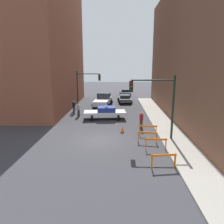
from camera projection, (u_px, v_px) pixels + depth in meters
The scene contains 17 objects.
ground_plane at pixel (100, 140), 18.10m from camera, with size 120.00×120.00×0.00m, color #38383D.
sidewalk_right at pixel (175, 140), 17.91m from camera, with size 2.40×44.00×0.12m.
building_corner_left at pixel (20, 25), 29.65m from camera, with size 14.00×20.00×22.64m.
traffic_light_near at pixel (159, 98), 17.45m from camera, with size 3.64×0.35×5.20m.
traffic_light_far at pixel (85, 84), 31.23m from camera, with size 3.44×0.35×5.20m.
police_car at pixel (105, 113), 24.93m from camera, with size 4.86×2.65×1.52m.
white_truck at pixel (103, 100), 32.48m from camera, with size 2.97×5.56×1.90m.
parked_car_near at pixel (125, 99), 35.41m from camera, with size 2.43×4.39×1.31m.
parked_car_mid at pixel (125, 92), 43.11m from camera, with size 2.31×4.32×1.31m.
pedestrian_crossing at pixel (78, 109), 26.06m from camera, with size 0.48×0.48×1.66m.
pedestrian_corner at pixel (74, 107), 27.50m from camera, with size 0.46×0.46×1.66m.
pedestrian_sidewalk at pixel (141, 120), 21.10m from camera, with size 0.49×0.49×1.66m.
barrier_front at pixel (164, 159), 13.09m from camera, with size 1.59×0.37×0.90m.
barrier_mid at pixel (156, 142), 15.83m from camera, with size 1.60×0.17×0.90m.
barrier_back at pixel (147, 135), 17.39m from camera, with size 1.58×0.44×0.90m.
barrier_corner at pixel (148, 128), 19.19m from camera, with size 1.60×0.24×0.90m.
traffic_cone at pixel (122, 129), 20.01m from camera, with size 0.36×0.36×0.66m.
Camera 1 is at (1.46, -17.14, 6.17)m, focal length 35.00 mm.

